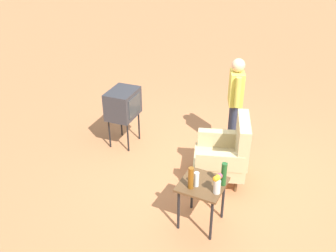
% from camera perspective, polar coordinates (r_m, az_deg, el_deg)
% --- Properties ---
extents(ground_plane, '(60.00, 60.00, 0.00)m').
position_cam_1_polar(ground_plane, '(6.24, 6.69, -6.52)').
color(ground_plane, '#C17A4C').
extents(armchair, '(0.97, 0.99, 1.06)m').
position_cam_1_polar(armchair, '(5.77, 8.76, -3.99)').
color(armchair, brown).
rests_on(armchair, ground).
extents(side_table, '(0.56, 0.56, 0.66)m').
position_cam_1_polar(side_table, '(4.92, 5.14, -9.52)').
color(side_table, black).
rests_on(side_table, ground).
extents(tv_on_stand, '(0.63, 0.49, 1.03)m').
position_cam_1_polar(tv_on_stand, '(6.55, -6.79, 3.30)').
color(tv_on_stand, black).
rests_on(tv_on_stand, ground).
extents(person_standing, '(0.53, 0.34, 1.64)m').
position_cam_1_polar(person_standing, '(6.42, 10.08, 4.02)').
color(person_standing, '#2D3347').
rests_on(person_standing, ground).
extents(bottle_wine_green, '(0.07, 0.07, 0.32)m').
position_cam_1_polar(bottle_wine_green, '(4.77, 8.40, -7.17)').
color(bottle_wine_green, '#1E5623').
rests_on(bottle_wine_green, side_table).
extents(bottle_tall_amber, '(0.07, 0.07, 0.30)m').
position_cam_1_polar(bottle_tall_amber, '(4.69, 3.46, -7.81)').
color(bottle_tall_amber, brown).
rests_on(bottle_tall_amber, side_table).
extents(bottle_short_clear, '(0.06, 0.06, 0.20)m').
position_cam_1_polar(bottle_short_clear, '(4.75, 4.31, -8.00)').
color(bottle_short_clear, silver).
rests_on(bottle_short_clear, side_table).
extents(flower_vase, '(0.14, 0.09, 0.27)m').
position_cam_1_polar(flower_vase, '(4.64, 7.42, -8.49)').
color(flower_vase, silver).
rests_on(flower_vase, side_table).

